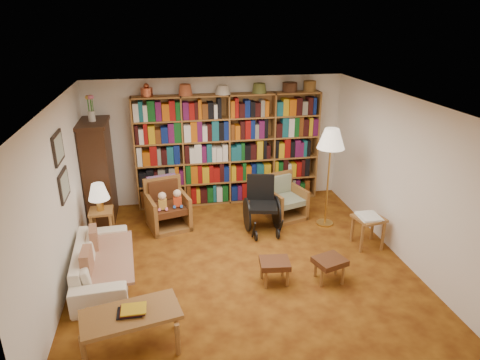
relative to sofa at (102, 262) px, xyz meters
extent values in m
plane|color=#985C17|center=(2.05, 0.06, -0.27)|extent=(5.00, 5.00, 0.00)
plane|color=white|center=(2.05, 0.06, 2.23)|extent=(5.00, 5.00, 0.00)
plane|color=white|center=(2.05, 2.56, 0.98)|extent=(5.00, 0.00, 5.00)
plane|color=white|center=(2.05, -2.44, 0.98)|extent=(5.00, 0.00, 5.00)
plane|color=white|center=(-0.45, 0.06, 0.98)|extent=(0.00, 5.00, 5.00)
plane|color=white|center=(4.55, 0.06, 0.98)|extent=(0.00, 5.00, 5.00)
cube|color=olive|center=(2.25, 2.40, 0.83)|extent=(3.60, 0.30, 2.20)
cube|color=#331B0E|center=(-0.21, 2.06, 0.63)|extent=(0.45, 0.90, 1.80)
cube|color=#331B0E|center=(-0.21, 2.06, 1.56)|extent=(0.50, 0.95, 0.06)
cylinder|color=silver|center=(-0.21, 2.06, 1.68)|extent=(0.12, 0.12, 0.18)
cube|color=black|center=(-0.43, 0.36, 1.63)|extent=(0.03, 0.52, 0.42)
cube|color=gray|center=(-0.42, 0.36, 1.63)|extent=(0.01, 0.44, 0.34)
cube|color=black|center=(-0.43, 0.36, 1.08)|extent=(0.03, 0.52, 0.42)
cube|color=gray|center=(-0.42, 0.36, 1.08)|extent=(0.01, 0.44, 0.34)
imported|color=white|center=(0.00, 0.00, 0.00)|extent=(1.87, 0.82, 0.54)
cube|color=beige|center=(0.05, 0.00, 0.03)|extent=(0.90, 1.53, 0.04)
cube|color=maroon|center=(-0.13, 0.35, 0.18)|extent=(0.15, 0.36, 0.35)
cube|color=maroon|center=(-0.13, -0.35, 0.18)|extent=(0.12, 0.37, 0.37)
cube|color=olive|center=(-0.10, 1.10, 0.30)|extent=(0.39, 0.39, 0.04)
cylinder|color=olive|center=(-0.25, 0.94, 0.01)|extent=(0.05, 0.05, 0.55)
cylinder|color=olive|center=(0.05, 0.94, 0.01)|extent=(0.05, 0.05, 0.55)
cylinder|color=olive|center=(-0.25, 1.25, 0.01)|extent=(0.05, 0.05, 0.55)
cylinder|color=olive|center=(0.05, 1.25, 0.01)|extent=(0.05, 0.05, 0.55)
cylinder|color=gold|center=(-0.10, 1.10, 0.42)|extent=(0.11, 0.11, 0.19)
cone|color=beige|center=(-0.10, 1.10, 0.66)|extent=(0.34, 0.34, 0.27)
cube|color=olive|center=(0.99, 1.45, -0.23)|extent=(0.84, 0.86, 0.08)
cube|color=olive|center=(0.68, 1.45, 0.04)|extent=(0.24, 0.71, 0.61)
cube|color=olive|center=(1.30, 1.45, 0.04)|extent=(0.24, 0.71, 0.61)
cube|color=olive|center=(0.99, 1.77, 0.16)|extent=(0.68, 0.25, 0.86)
cube|color=#532D16|center=(0.99, 1.42, 0.11)|extent=(0.67, 0.72, 0.11)
cube|color=#532D16|center=(0.99, 1.70, 0.36)|extent=(0.54, 0.23, 0.36)
cube|color=#B9316B|center=(0.99, 1.80, 0.42)|extent=(0.53, 0.19, 0.38)
cube|color=olive|center=(3.17, 1.46, -0.23)|extent=(0.81, 0.83, 0.07)
cube|color=olive|center=(2.88, 1.46, 0.02)|extent=(0.26, 0.66, 0.57)
cube|color=olive|center=(3.46, 1.46, 0.02)|extent=(0.26, 0.66, 0.57)
cube|color=olive|center=(3.17, 1.75, 0.13)|extent=(0.63, 0.26, 0.80)
cube|color=#949D7E|center=(3.17, 1.43, 0.09)|extent=(0.64, 0.68, 0.11)
cube|color=#949D7E|center=(3.17, 1.69, 0.32)|extent=(0.50, 0.23, 0.34)
cube|color=black|center=(2.62, 0.97, 0.21)|extent=(0.57, 0.57, 0.06)
cube|color=black|center=(2.62, 1.21, 0.48)|extent=(0.48, 0.16, 0.48)
cylinder|color=black|center=(2.36, 1.08, 0.03)|extent=(0.03, 0.60, 0.60)
cylinder|color=black|center=(2.89, 1.08, 0.03)|extent=(0.03, 0.60, 0.60)
cylinder|color=black|center=(2.43, 0.67, -0.18)|extent=(0.03, 0.17, 0.17)
cylinder|color=black|center=(2.82, 0.67, -0.18)|extent=(0.03, 0.17, 0.17)
cylinder|color=gold|center=(3.81, 1.04, -0.25)|extent=(0.30, 0.30, 0.03)
cylinder|color=gold|center=(3.81, 1.04, 0.49)|extent=(0.03, 0.03, 1.52)
cone|color=beige|center=(3.81, 1.04, 1.36)|extent=(0.48, 0.48, 0.35)
cube|color=olive|center=(4.20, 0.17, 0.24)|extent=(0.52, 0.52, 0.04)
cylinder|color=olive|center=(4.02, -0.01, -0.03)|extent=(0.05, 0.05, 0.48)
cylinder|color=olive|center=(4.38, -0.01, -0.03)|extent=(0.05, 0.05, 0.48)
cylinder|color=olive|center=(4.02, 0.35, -0.03)|extent=(0.05, 0.05, 0.48)
cylinder|color=olive|center=(4.38, 0.35, -0.03)|extent=(0.05, 0.05, 0.48)
cube|color=white|center=(4.20, 0.17, 0.27)|extent=(0.37, 0.44, 0.03)
cube|color=#532D16|center=(2.43, -0.57, 0.05)|extent=(0.45, 0.40, 0.08)
cylinder|color=olive|center=(2.27, -0.69, -0.13)|extent=(0.04, 0.04, 0.27)
cylinder|color=olive|center=(2.58, -0.69, -0.13)|extent=(0.04, 0.04, 0.27)
cylinder|color=olive|center=(2.27, -0.44, -0.13)|extent=(0.04, 0.04, 0.27)
cylinder|color=olive|center=(2.58, -0.44, -0.13)|extent=(0.04, 0.04, 0.27)
cube|color=#532D16|center=(3.21, -0.66, 0.05)|extent=(0.51, 0.47, 0.08)
cylinder|color=olive|center=(3.06, -0.79, -0.13)|extent=(0.04, 0.04, 0.27)
cylinder|color=olive|center=(3.37, -0.79, -0.13)|extent=(0.04, 0.04, 0.27)
cylinder|color=olive|center=(3.06, -0.54, -0.13)|extent=(0.04, 0.04, 0.27)
cylinder|color=olive|center=(3.37, -0.54, -0.13)|extent=(0.04, 0.04, 0.27)
cube|color=olive|center=(0.50, -1.49, 0.17)|extent=(1.19, 0.76, 0.05)
cylinder|color=olive|center=(-0.01, -1.72, -0.06)|extent=(0.06, 0.06, 0.41)
cylinder|color=olive|center=(1.00, -1.72, -0.06)|extent=(0.06, 0.06, 0.41)
cylinder|color=olive|center=(-0.01, -1.26, -0.06)|extent=(0.06, 0.06, 0.41)
cylinder|color=olive|center=(1.00, -1.26, -0.06)|extent=(0.06, 0.06, 0.41)
cube|color=brown|center=(0.50, -1.49, 0.22)|extent=(0.32, 0.27, 0.05)
camera|label=1|loc=(1.00, -5.59, 3.34)|focal=32.00mm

